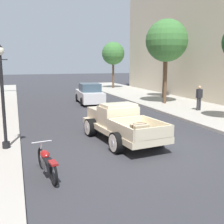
% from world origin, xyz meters
% --- Properties ---
extents(ground_plane, '(140.00, 140.00, 0.00)m').
position_xyz_m(ground_plane, '(0.00, 0.00, 0.00)').
color(ground_plane, '#333338').
extents(hotrod_truck_cream, '(2.53, 5.06, 1.58)m').
position_xyz_m(hotrod_truck_cream, '(-0.39, 1.44, 0.75)').
color(hotrod_truck_cream, beige).
rests_on(hotrod_truck_cream, ground).
extents(motorcycle_parked, '(0.62, 2.11, 0.93)m').
position_xyz_m(motorcycle_parked, '(-3.81, -1.55, 0.44)').
color(motorcycle_parked, black).
rests_on(motorcycle_parked, ground).
extents(car_background_white, '(2.08, 4.41, 1.65)m').
position_xyz_m(car_background_white, '(1.13, 12.23, 0.77)').
color(car_background_white, silver).
rests_on(car_background_white, ground).
extents(pedestrian_sidewalk_right, '(0.53, 0.22, 1.65)m').
position_xyz_m(pedestrian_sidewalk_right, '(7.00, 5.79, 1.09)').
color(pedestrian_sidewalk_right, '#333338').
rests_on(pedestrian_sidewalk_right, sidewalk_right).
extents(street_lamp_near, '(0.50, 0.32, 3.85)m').
position_xyz_m(street_lamp_near, '(-5.01, 1.26, 2.39)').
color(street_lamp_near, black).
rests_on(street_lamp_near, sidewalk_left).
extents(street_tree_second, '(3.20, 3.20, 6.41)m').
position_xyz_m(street_tree_second, '(6.50, 9.41, 4.93)').
color(street_tree_second, brown).
rests_on(street_tree_second, sidewalk_right).
extents(street_tree_third, '(2.27, 2.27, 5.73)m').
position_xyz_m(street_tree_third, '(8.18, 12.52, 4.69)').
color(street_tree_third, brown).
rests_on(street_tree_third, sidewalk_right).
extents(street_tree_farthest, '(2.77, 2.77, 5.63)m').
position_xyz_m(street_tree_farthest, '(7.01, 22.99, 4.37)').
color(street_tree_farthest, brown).
rests_on(street_tree_farthest, sidewalk_right).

